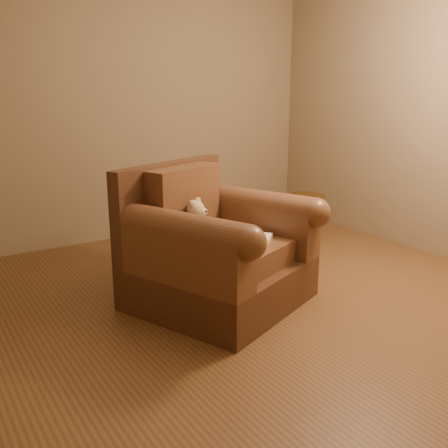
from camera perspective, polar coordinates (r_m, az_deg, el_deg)
floor at (r=3.87m, az=3.50°, el=-7.97°), size 4.00×4.00×0.00m
room at (r=3.56m, az=3.97°, el=18.32°), size 4.02×4.02×2.71m
armchair at (r=3.61m, az=-1.11°, el=-3.10°), size 1.41×1.38×0.99m
teddy_bear at (r=3.57m, az=-2.85°, el=0.05°), size 0.23×0.25×0.30m
guidebook at (r=3.47m, az=2.76°, el=-2.05°), size 0.50×0.48×0.04m
side_table at (r=5.09m, az=9.33°, el=0.77°), size 0.36×0.36×0.50m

